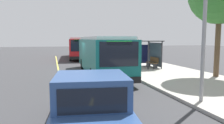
{
  "coord_description": "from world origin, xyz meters",
  "views": [
    {
      "loc": [
        17.47,
        -2.63,
        2.82
      ],
      "look_at": [
        3.61,
        1.2,
        1.24
      ],
      "focal_mm": 34.4,
      "sensor_mm": 36.0,
      "label": 1
    }
  ],
  "objects_px": {
    "transit_bus_second": "(78,47)",
    "waiting_bench": "(153,62)",
    "transit_bus_main": "(101,54)",
    "route_sign_post": "(137,50)",
    "pickup_truck": "(90,103)"
  },
  "relations": [
    {
      "from": "transit_bus_second",
      "to": "pickup_truck",
      "type": "relative_size",
      "value": 2.05
    },
    {
      "from": "transit_bus_main",
      "to": "transit_bus_second",
      "type": "relative_size",
      "value": 0.94
    },
    {
      "from": "pickup_truck",
      "to": "route_sign_post",
      "type": "bearing_deg",
      "value": 150.34
    },
    {
      "from": "pickup_truck",
      "to": "transit_bus_second",
      "type": "bearing_deg",
      "value": 174.18
    },
    {
      "from": "transit_bus_main",
      "to": "route_sign_post",
      "type": "xyz_separation_m",
      "value": [
        0.73,
        2.65,
        0.34
      ]
    },
    {
      "from": "transit_bus_second",
      "to": "route_sign_post",
      "type": "distance_m",
      "value": 15.68
    },
    {
      "from": "transit_bus_main",
      "to": "pickup_truck",
      "type": "distance_m",
      "value": 10.28
    },
    {
      "from": "transit_bus_second",
      "to": "route_sign_post",
      "type": "height_order",
      "value": "same"
    },
    {
      "from": "pickup_truck",
      "to": "route_sign_post",
      "type": "height_order",
      "value": "route_sign_post"
    },
    {
      "from": "transit_bus_second",
      "to": "waiting_bench",
      "type": "height_order",
      "value": "transit_bus_second"
    },
    {
      "from": "pickup_truck",
      "to": "route_sign_post",
      "type": "distance_m",
      "value": 10.63
    },
    {
      "from": "pickup_truck",
      "to": "waiting_bench",
      "type": "bearing_deg",
      "value": 146.13
    },
    {
      "from": "transit_bus_main",
      "to": "waiting_bench",
      "type": "distance_m",
      "value": 5.59
    },
    {
      "from": "transit_bus_second",
      "to": "route_sign_post",
      "type": "xyz_separation_m",
      "value": [
        15.44,
        2.72,
        0.34
      ]
    },
    {
      "from": "transit_bus_second",
      "to": "waiting_bench",
      "type": "bearing_deg",
      "value": 22.18
    }
  ]
}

